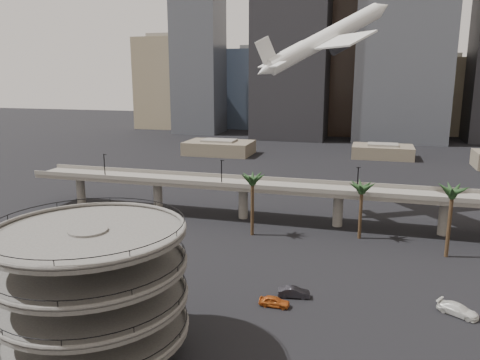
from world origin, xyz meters
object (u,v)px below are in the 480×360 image
(parking_ramp, at_px, (92,282))
(car_a, at_px, (274,301))
(airborne_jet, at_px, (325,39))
(car_b, at_px, (294,292))
(overpass, at_px, (290,191))
(car_c, at_px, (458,310))

(parking_ramp, xyz_separation_m, car_a, (17.91, 18.39, -9.07))
(airborne_jet, bearing_deg, car_a, -126.51)
(car_a, relative_size, car_b, 0.92)
(overpass, xyz_separation_m, car_a, (4.91, -40.60, -6.57))
(overpass, height_order, car_c, overpass)
(airborne_jet, xyz_separation_m, car_b, (1.86, -49.23, -40.52))
(airborne_jet, relative_size, car_c, 5.54)
(overpass, height_order, car_b, overpass)
(overpass, distance_m, airborne_jet, 36.52)
(car_a, height_order, car_c, car_c)
(overpass, bearing_deg, car_b, -78.97)
(car_b, height_order, car_c, car_c)
(parking_ramp, relative_size, car_b, 4.55)
(car_b, bearing_deg, parking_ramp, 128.09)
(parking_ramp, distance_m, car_b, 31.24)
(car_b, bearing_deg, airborne_jet, -7.25)
(airborne_jet, distance_m, car_a, 66.64)
(overpass, bearing_deg, airborne_jet, 66.48)
(overpass, relative_size, car_c, 23.16)
(car_c, bearing_deg, airborne_jet, 57.57)
(parking_ramp, bearing_deg, overpass, 77.57)
(car_a, xyz_separation_m, car_b, (2.29, 3.65, 0.03))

